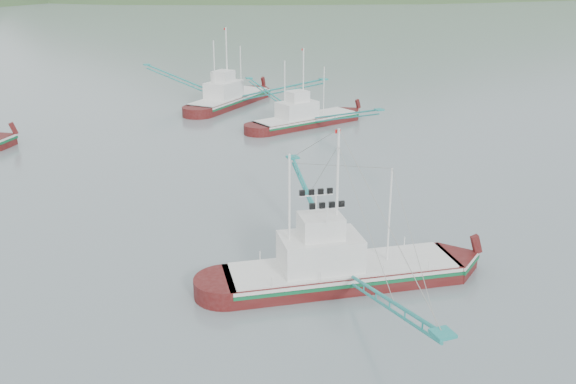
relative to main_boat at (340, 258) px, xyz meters
name	(u,v)px	position (x,y,z in m)	size (l,w,h in m)	color
ground	(322,269)	(-0.23, 2.07, -1.66)	(1200.00, 1200.00, 0.00)	slate
main_boat	(340,258)	(0.00, 0.00, 0.00)	(14.49, 25.45, 10.35)	#470C0B
bg_boat_right	(305,110)	(13.34, 37.93, 0.19)	(13.93, 23.86, 9.87)	#470C0B
bg_boat_far	(229,88)	(8.16, 52.50, 0.75)	(22.54, 23.55, 11.23)	#470C0B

